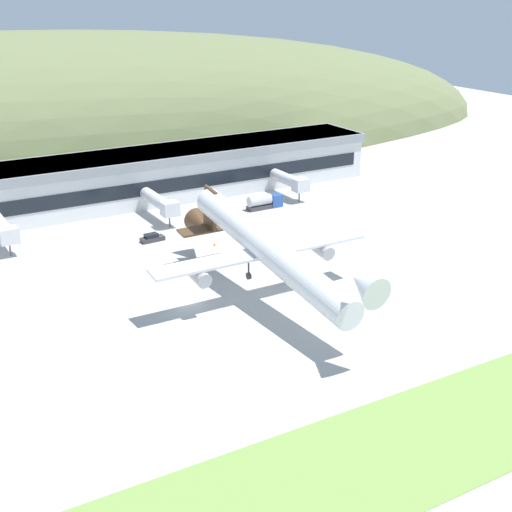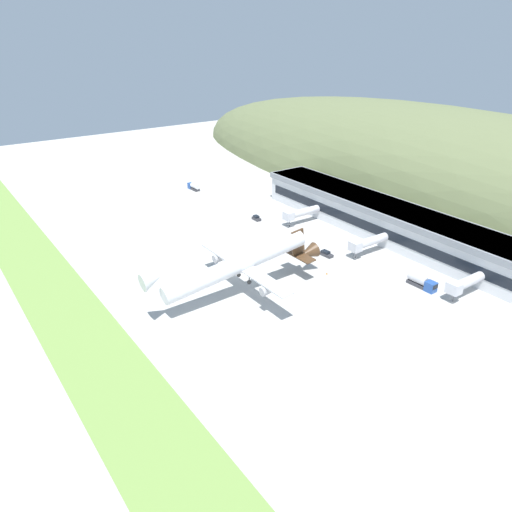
# 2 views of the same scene
# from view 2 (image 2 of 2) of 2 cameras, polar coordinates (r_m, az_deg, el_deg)

# --- Properties ---
(ground_plane) EXTENTS (422.72, 422.72, 0.00)m
(ground_plane) POSITION_cam_2_polar(r_m,az_deg,el_deg) (140.04, -2.62, -2.06)
(ground_plane) COLOR #B7B5AF
(grass_strip_foreground) EXTENTS (380.45, 17.16, 0.08)m
(grass_strip_foreground) POSITION_cam_2_polar(r_m,az_deg,el_deg) (125.27, -20.06, -7.25)
(grass_strip_foreground) COLOR #759947
(grass_strip_foreground) RESTS_ON ground_plane
(hill_backdrop) EXTENTS (346.91, 85.02, 68.94)m
(hill_backdrop) POSITION_cam_2_polar(r_m,az_deg,el_deg) (218.34, 21.13, 6.39)
(hill_backdrop) COLOR #667047
(hill_backdrop) RESTS_ON ground_plane
(terminal_building) EXTENTS (117.90, 16.25, 10.97)m
(terminal_building) POSITION_cam_2_polar(r_m,az_deg,el_deg) (164.11, 16.32, 3.49)
(terminal_building) COLOR silver
(terminal_building) RESTS_ON ground_plane
(jetway_0) EXTENTS (3.38, 14.62, 5.43)m
(jetway_0) POSITION_cam_2_polar(r_m,az_deg,el_deg) (174.41, 5.04, 4.92)
(jetway_0) COLOR silver
(jetway_0) RESTS_ON ground_plane
(jetway_1) EXTENTS (3.38, 14.45, 5.43)m
(jetway_1) POSITION_cam_2_polar(r_m,az_deg,el_deg) (153.58, 12.57, 1.52)
(jetway_1) COLOR silver
(jetway_1) RESTS_ON ground_plane
(jetway_2) EXTENTS (3.38, 12.77, 5.43)m
(jetway_2) POSITION_cam_2_polar(r_m,az_deg,el_deg) (137.06, 22.68, -2.91)
(jetway_2) COLOR silver
(jetway_2) RESTS_ON ground_plane
(cargo_airplane) EXTENTS (36.58, 51.79, 10.56)m
(cargo_airplane) POSITION_cam_2_polar(r_m,az_deg,el_deg) (125.79, -1.80, -1.00)
(cargo_airplane) COLOR silver
(service_car_0) EXTENTS (4.68, 2.19, 1.56)m
(service_car_0) POSITION_cam_2_polar(r_m,az_deg,el_deg) (151.94, 8.00, 0.25)
(service_car_0) COLOR #333338
(service_car_0) RESTS_ON ground_plane
(service_car_1) EXTENTS (3.67, 1.88, 1.65)m
(service_car_1) POSITION_cam_2_polar(r_m,az_deg,el_deg) (178.27, 0.04, 4.34)
(service_car_1) COLOR #333338
(service_car_1) RESTS_ON ground_plane
(fuel_truck) EXTENTS (8.34, 2.52, 3.17)m
(fuel_truck) POSITION_cam_2_polar(r_m,az_deg,el_deg) (139.46, 18.42, -2.85)
(fuel_truck) COLOR #264C99
(fuel_truck) RESTS_ON ground_plane
(box_truck) EXTENTS (6.79, 2.53, 3.04)m
(box_truck) POSITION_cam_2_polar(r_m,az_deg,el_deg) (213.31, -7.13, 7.89)
(box_truck) COLOR #264C99
(box_truck) RESTS_ON ground_plane
(traffic_cone_0) EXTENTS (0.52, 0.52, 0.58)m
(traffic_cone_0) POSITION_cam_2_polar(r_m,az_deg,el_deg) (141.07, 8.09, -1.96)
(traffic_cone_0) COLOR orange
(traffic_cone_0) RESTS_ON ground_plane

